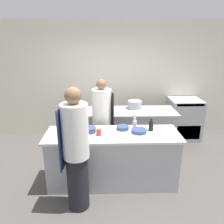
# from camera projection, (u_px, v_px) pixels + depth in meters

# --- Properties ---
(ground_plane) EXTENTS (16.00, 16.00, 0.00)m
(ground_plane) POSITION_uv_depth(u_px,v_px,m) (113.00, 181.00, 3.82)
(ground_plane) COLOR #4C4947
(wall_back) EXTENTS (8.00, 0.06, 2.80)m
(wall_back) POSITION_uv_depth(u_px,v_px,m) (110.00, 80.00, 5.40)
(wall_back) COLOR silver
(wall_back) RESTS_ON ground_plane
(prep_counter) EXTENTS (2.18, 0.71, 0.91)m
(prep_counter) POSITION_uv_depth(u_px,v_px,m) (113.00, 158.00, 3.68)
(prep_counter) COLOR #A8AAAF
(prep_counter) RESTS_ON ground_plane
(pass_counter) EXTENTS (2.28, 0.74, 0.91)m
(pass_counter) POSITION_uv_depth(u_px,v_px,m) (122.00, 130.00, 4.80)
(pass_counter) COLOR #A8AAAF
(pass_counter) RESTS_ON ground_plane
(oven_range) EXTENTS (0.74, 0.67, 0.99)m
(oven_range) POSITION_uv_depth(u_px,v_px,m) (184.00, 119.00, 5.37)
(oven_range) COLOR #A8AAAF
(oven_range) RESTS_ON ground_plane
(chef_at_prep_near) EXTENTS (0.38, 0.36, 1.80)m
(chef_at_prep_near) POSITION_uv_depth(u_px,v_px,m) (76.00, 151.00, 2.97)
(chef_at_prep_near) COLOR black
(chef_at_prep_near) RESTS_ON ground_plane
(chef_at_stove) EXTENTS (0.41, 0.40, 1.68)m
(chef_at_stove) POSITION_uv_depth(u_px,v_px,m) (102.00, 122.00, 4.19)
(chef_at_stove) COLOR black
(chef_at_stove) RESTS_ON ground_plane
(bottle_olive_oil) EXTENTS (0.08, 0.08, 0.30)m
(bottle_olive_oil) POSITION_uv_depth(u_px,v_px,m) (62.00, 125.00, 3.57)
(bottle_olive_oil) COLOR #5B2319
(bottle_olive_oil) RESTS_ON prep_counter
(bottle_vinegar) EXTENTS (0.07, 0.07, 0.19)m
(bottle_vinegar) POSITION_uv_depth(u_px,v_px,m) (135.00, 124.00, 3.71)
(bottle_vinegar) COLOR silver
(bottle_vinegar) RESTS_ON prep_counter
(bottle_wine) EXTENTS (0.08, 0.08, 0.26)m
(bottle_wine) POSITION_uv_depth(u_px,v_px,m) (74.00, 123.00, 3.69)
(bottle_wine) COLOR #B2A84C
(bottle_wine) RESTS_ON prep_counter
(bottle_cooking_oil) EXTENTS (0.08, 0.08, 0.21)m
(bottle_cooking_oil) POSITION_uv_depth(u_px,v_px,m) (151.00, 126.00, 3.62)
(bottle_cooking_oil) COLOR black
(bottle_cooking_oil) RESTS_ON prep_counter
(bowl_mixing_large) EXTENTS (0.21, 0.21, 0.06)m
(bowl_mixing_large) POSITION_uv_depth(u_px,v_px,m) (123.00, 128.00, 3.68)
(bowl_mixing_large) COLOR navy
(bowl_mixing_large) RESTS_ON prep_counter
(bowl_prep_small) EXTENTS (0.22, 0.22, 0.09)m
(bowl_prep_small) POSITION_uv_depth(u_px,v_px,m) (89.00, 130.00, 3.57)
(bowl_prep_small) COLOR navy
(bowl_prep_small) RESTS_ON prep_counter
(bowl_ceramic_blue) EXTENTS (0.25, 0.25, 0.06)m
(bowl_ceramic_blue) POSITION_uv_depth(u_px,v_px,m) (139.00, 131.00, 3.56)
(bowl_ceramic_blue) COLOR navy
(bowl_ceramic_blue) RESTS_ON prep_counter
(cup) EXTENTS (0.08, 0.08, 0.10)m
(cup) POSITION_uv_depth(u_px,v_px,m) (99.00, 132.00, 3.45)
(cup) COLOR #B2382D
(cup) RESTS_ON prep_counter
(stockpot) EXTENTS (0.30, 0.30, 0.17)m
(stockpot) POSITION_uv_depth(u_px,v_px,m) (135.00, 105.00, 4.80)
(stockpot) COLOR #A8AAAF
(stockpot) RESTS_ON pass_counter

